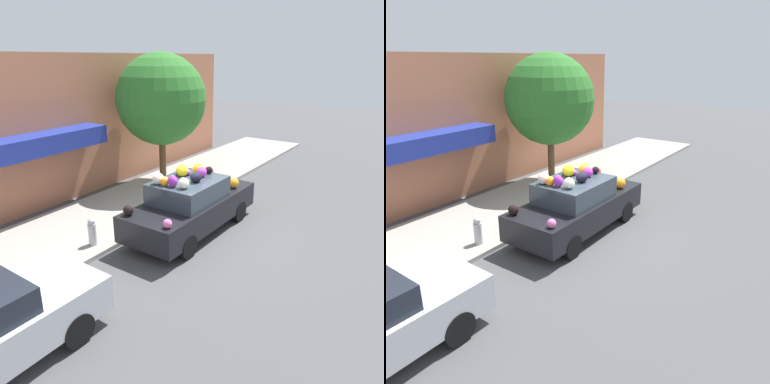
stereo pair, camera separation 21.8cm
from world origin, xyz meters
TOP-DOWN VIEW (x-y plane):
  - ground_plane at (0.00, 0.00)m, footprint 60.00×60.00m
  - sidewalk_curb at (0.00, 2.70)m, footprint 24.00×3.20m
  - building_facade at (-0.10, 4.90)m, footprint 18.00×1.20m
  - street_tree at (2.60, 3.11)m, footprint 3.13×3.13m
  - fire_hydrant at (-2.23, 1.57)m, footprint 0.20×0.20m
  - art_car at (-0.03, 0.09)m, footprint 4.22×1.73m

SIDE VIEW (x-z plane):
  - ground_plane at x=0.00m, z-range 0.00..0.00m
  - sidewalk_curb at x=0.00m, z-range 0.00..0.11m
  - fire_hydrant at x=-2.23m, z-range 0.11..0.81m
  - art_car at x=-0.03m, z-range -0.12..1.71m
  - building_facade at x=-0.10m, z-range -0.01..4.64m
  - street_tree at x=2.60m, z-range 0.84..5.43m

